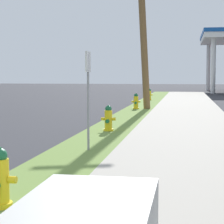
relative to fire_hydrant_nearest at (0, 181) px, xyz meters
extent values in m
cylinder|color=yellow|center=(0.00, 0.01, -0.30)|extent=(0.29, 0.29, 0.06)
cylinder|color=yellow|center=(0.00, 0.01, -0.03)|extent=(0.22, 0.22, 0.60)
sphere|color=#196038|center=(0.00, 0.01, 0.31)|extent=(0.19, 0.19, 0.19)
cylinder|color=yellow|center=(0.16, 0.01, 0.02)|extent=(0.10, 0.09, 0.09)
cylinder|color=yellow|center=(0.03, 7.39, -0.30)|extent=(0.29, 0.29, 0.06)
cylinder|color=yellow|center=(0.03, 7.39, -0.03)|extent=(0.22, 0.22, 0.60)
sphere|color=#196038|center=(0.03, 7.39, 0.31)|extent=(0.19, 0.19, 0.19)
cylinder|color=#196038|center=(0.03, 7.39, 0.39)|extent=(0.06, 0.06, 0.05)
cylinder|color=yellow|center=(-0.13, 7.39, 0.02)|extent=(0.10, 0.09, 0.09)
cylinder|color=yellow|center=(0.19, 7.39, 0.02)|extent=(0.10, 0.09, 0.09)
cylinder|color=#196038|center=(0.03, 7.22, -0.03)|extent=(0.11, 0.12, 0.11)
cylinder|color=yellow|center=(-0.10, 15.62, -0.30)|extent=(0.29, 0.29, 0.06)
cylinder|color=yellow|center=(-0.10, 15.62, -0.03)|extent=(0.22, 0.22, 0.60)
sphere|color=#196038|center=(-0.10, 15.62, 0.31)|extent=(0.19, 0.19, 0.19)
cylinder|color=#196038|center=(-0.10, 15.62, 0.39)|extent=(0.06, 0.06, 0.05)
cylinder|color=yellow|center=(-0.26, 15.62, 0.02)|extent=(0.10, 0.09, 0.09)
cylinder|color=yellow|center=(0.06, 15.62, 0.02)|extent=(0.10, 0.09, 0.09)
cylinder|color=#196038|center=(-0.10, 15.45, -0.03)|extent=(0.11, 0.12, 0.11)
cylinder|color=yellow|center=(-0.06, 22.86, -0.30)|extent=(0.29, 0.29, 0.06)
cylinder|color=yellow|center=(-0.06, 22.86, -0.03)|extent=(0.22, 0.22, 0.60)
sphere|color=#196038|center=(-0.06, 22.86, 0.31)|extent=(0.19, 0.19, 0.19)
cylinder|color=#196038|center=(-0.06, 22.86, 0.39)|extent=(0.06, 0.06, 0.05)
cylinder|color=yellow|center=(-0.22, 22.86, 0.02)|extent=(0.10, 0.09, 0.09)
cylinder|color=yellow|center=(0.10, 22.86, 0.02)|extent=(0.10, 0.09, 0.09)
cylinder|color=#196038|center=(-0.06, 22.69, -0.03)|extent=(0.11, 0.12, 0.11)
cylinder|color=brown|center=(0.18, 15.72, 3.97)|extent=(0.87, 0.56, 8.59)
cylinder|color=gray|center=(0.17, 4.16, 0.72)|extent=(0.05, 0.05, 2.10)
cube|color=white|center=(0.17, 4.16, 1.57)|extent=(0.04, 0.36, 0.44)
cylinder|color=silver|center=(4.71, 36.27, 2.11)|extent=(0.44, 0.44, 5.11)
cylinder|color=silver|center=(4.71, 45.28, 2.11)|extent=(0.44, 0.44, 5.11)
camera|label=1|loc=(2.23, -4.91, 1.30)|focal=69.60mm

